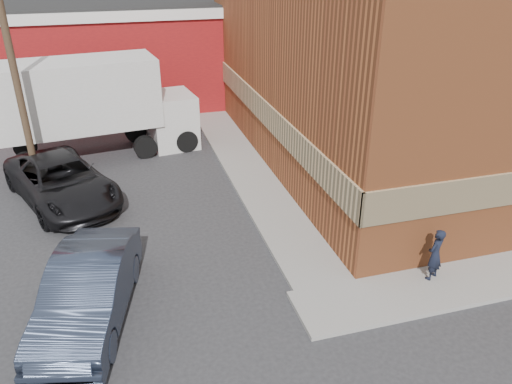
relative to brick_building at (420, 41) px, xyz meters
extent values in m
plane|color=#28282B|center=(-8.50, -9.00, -4.68)|extent=(90.00, 90.00, 0.00)
cube|color=#A3532A|center=(0.00, 0.00, -0.18)|extent=(14.00, 18.00, 9.00)
cube|color=tan|center=(-7.04, 0.00, -2.38)|extent=(0.08, 18.16, 1.00)
cube|color=gray|center=(-7.90, 0.00, -4.62)|extent=(1.80, 18.00, 0.12)
cube|color=maroon|center=(-14.50, 11.00, -2.18)|extent=(16.00, 8.00, 5.00)
cube|color=silver|center=(-14.50, 11.00, 0.57)|extent=(16.30, 8.30, 0.50)
cube|color=black|center=(-14.50, 11.00, 0.87)|extent=(16.00, 8.00, 0.10)
cylinder|color=#443322|center=(-16.00, 0.00, -0.18)|extent=(0.26, 0.26, 9.00)
imported|color=black|center=(-4.96, -9.50, -3.80)|extent=(0.66, 0.58, 1.52)
imported|color=#293144|center=(-13.94, -8.50, -3.86)|extent=(2.86, 5.27, 1.65)
imported|color=black|center=(-14.95, -1.65, -3.88)|extent=(4.72, 6.38, 1.61)
cube|color=silver|center=(-14.26, 2.50, -1.91)|extent=(6.80, 3.43, 2.83)
cube|color=#1A641D|center=(-14.09, 1.20, -2.35)|extent=(6.25, 0.84, 0.87)
cube|color=silver|center=(-10.06, 3.05, -3.49)|extent=(2.25, 2.62, 2.39)
cylinder|color=black|center=(-16.49, 1.12, -4.19)|extent=(1.01, 0.45, 0.98)
cylinder|color=black|center=(-16.77, 3.27, -4.19)|extent=(1.01, 0.45, 0.98)
cylinder|color=black|center=(-11.75, 1.74, -4.19)|extent=(1.01, 0.45, 0.98)
cylinder|color=black|center=(-12.03, 3.89, -4.19)|extent=(1.01, 0.45, 0.98)
cylinder|color=black|center=(-9.92, 1.97, -4.19)|extent=(1.01, 0.45, 0.98)
cylinder|color=black|center=(-10.20, 4.13, -4.19)|extent=(1.01, 0.45, 0.98)
camera|label=1|loc=(-12.71, -19.00, 3.70)|focal=35.00mm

